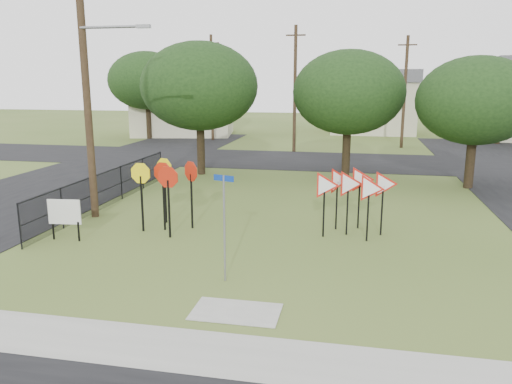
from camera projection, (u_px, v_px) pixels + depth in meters
The scene contains 21 objects.
ground at pixel (257, 273), 13.65m from camera, with size 140.00×140.00×0.00m, color #425921.
sidewalk at pixel (214, 353), 9.63m from camera, with size 30.00×1.60×0.02m, color gray.
street_left at pixel (66, 183), 25.54m from camera, with size 8.00×50.00×0.02m, color black.
street_far at pixel (316, 161), 32.78m from camera, with size 60.00×8.00×0.02m, color black.
curb_pad at pixel (236, 312), 11.35m from camera, with size 2.00×1.20×0.02m, color gray.
street_name_sign at pixel (224, 221), 12.81m from camera, with size 0.56×0.19×2.83m.
stop_sign_cluster at pixel (166, 179), 17.28m from camera, with size 2.26×1.88×2.44m.
yield_sign_cluster at pixel (354, 186), 16.80m from camera, with size 2.90×1.61×2.27m.
info_board at pixel (64, 213), 16.29m from camera, with size 1.11×0.15×1.38m.
utility_pole_main at pixel (87, 79), 18.21m from camera, with size 3.55×0.33×10.00m.
far_pole_a at pixel (295, 89), 35.99m from camera, with size 1.40×0.24×9.00m.
far_pole_b at pixel (405, 91), 38.33m from camera, with size 1.40×0.24×8.50m.
far_pole_c at pixel (212, 87), 43.28m from camera, with size 1.40×0.24×9.00m.
fence_run at pixel (109, 187), 20.93m from camera, with size 0.05×11.55×1.50m.
house_left at pixel (184, 97), 48.09m from camera, with size 10.58×8.88×7.20m.
house_mid at pixel (373, 101), 50.46m from camera, with size 8.40×8.40×6.20m.
tree_near_left at pixel (199, 86), 27.14m from camera, with size 6.40×6.40×7.27m.
tree_near_mid at pixel (349, 92), 26.62m from camera, with size 6.00×6.00×6.80m.
tree_near_right at pixel (476, 101), 23.62m from camera, with size 5.60×5.60×6.33m.
tree_far_left at pixel (147, 81), 44.31m from camera, with size 6.80×6.80×7.73m.
tree_far_right at pixel (502, 88), 40.57m from camera, with size 6.00×6.00×6.80m.
Camera 1 is at (2.52, -12.59, 5.15)m, focal length 35.00 mm.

